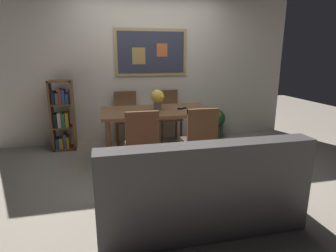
{
  "coord_description": "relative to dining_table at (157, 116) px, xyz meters",
  "views": [
    {
      "loc": [
        -0.81,
        -3.46,
        1.52
      ],
      "look_at": [
        -0.04,
        -0.16,
        0.65
      ],
      "focal_mm": 29.8,
      "sensor_mm": 36.0,
      "label": 1
    }
  ],
  "objects": [
    {
      "name": "tv_remote",
      "position": [
        0.37,
        -0.01,
        0.1
      ],
      "size": [
        0.15,
        0.12,
        0.02
      ],
      "color": "black",
      "rests_on": "dining_table"
    },
    {
      "name": "dining_chair_near_left",
      "position": [
        -0.35,
        -0.81,
        -0.11
      ],
      "size": [
        0.4,
        0.41,
        0.91
      ],
      "color": "brown",
      "rests_on": "ground_plane"
    },
    {
      "name": "leather_couch",
      "position": [
        0.04,
        -1.72,
        -0.34
      ],
      "size": [
        1.8,
        0.84,
        0.84
      ],
      "color": "#514C4C",
      "rests_on": "ground_plane"
    },
    {
      "name": "dining_chair_near_right",
      "position": [
        0.37,
        -0.82,
        -0.11
      ],
      "size": [
        0.4,
        0.41,
        0.91
      ],
      "color": "brown",
      "rests_on": "ground_plane"
    },
    {
      "name": "dining_chair_far_right",
      "position": [
        0.36,
        0.81,
        -0.11
      ],
      "size": [
        0.4,
        0.41,
        0.91
      ],
      "color": "brown",
      "rests_on": "ground_plane"
    },
    {
      "name": "bookshelf",
      "position": [
        -1.41,
        0.75,
        -0.09
      ],
      "size": [
        0.36,
        0.28,
        1.13
      ],
      "color": "brown",
      "rests_on": "ground_plane"
    },
    {
      "name": "wall_back_with_painting",
      "position": [
        0.06,
        1.04,
        0.66
      ],
      "size": [
        5.2,
        0.14,
        2.6
      ],
      "color": "silver",
      "rests_on": "ground_plane"
    },
    {
      "name": "potted_ivy",
      "position": [
        1.29,
        0.84,
        -0.37
      ],
      "size": [
        0.34,
        0.34,
        0.56
      ],
      "color": "#4C4742",
      "rests_on": "ground_plane"
    },
    {
      "name": "dining_chair_far_left",
      "position": [
        -0.39,
        0.8,
        -0.11
      ],
      "size": [
        0.4,
        0.41,
        0.91
      ],
      "color": "brown",
      "rests_on": "ground_plane"
    },
    {
      "name": "dining_table",
      "position": [
        0.0,
        0.0,
        0.0
      ],
      "size": [
        1.6,
        0.91,
        0.74
      ],
      "color": "brown",
      "rests_on": "ground_plane"
    },
    {
      "name": "flower_vase",
      "position": [
        0.01,
        0.02,
        0.26
      ],
      "size": [
        0.2,
        0.2,
        0.29
      ],
      "color": "slate",
      "rests_on": "dining_table"
    },
    {
      "name": "ground_plane",
      "position": [
        0.06,
        -0.46,
        -0.65
      ],
      "size": [
        12.0,
        12.0,
        0.0
      ],
      "primitive_type": "plane",
      "color": "gray"
    }
  ]
}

